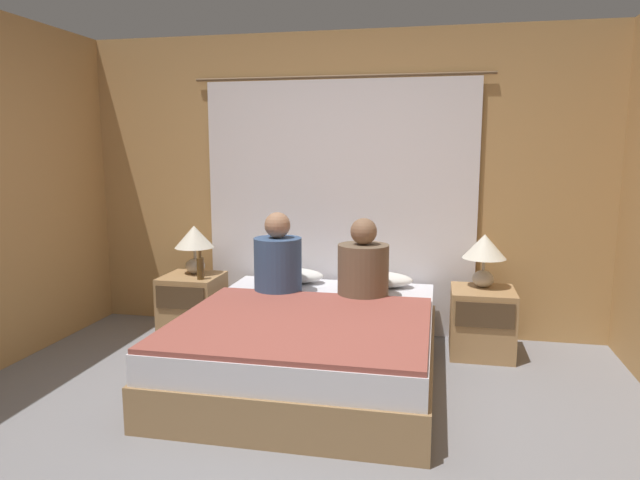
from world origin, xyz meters
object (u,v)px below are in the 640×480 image
(person_right_in_bed, at_px, (363,266))
(nightstand_left, at_px, (193,305))
(bed, at_px, (311,345))
(nightstand_right, at_px, (482,322))
(beer_bottle_on_left_stand, at_px, (200,268))
(lamp_right, at_px, (484,251))
(pillow_left, at_px, (290,275))
(pillow_right, at_px, (377,279))
(person_left_in_bed, at_px, (278,261))
(lamp_left, at_px, (194,241))

(person_right_in_bed, bearing_deg, nightstand_left, 171.67)
(bed, height_order, nightstand_left, nightstand_left)
(bed, xyz_separation_m, nightstand_right, (1.17, 0.69, 0.03))
(nightstand_right, relative_size, beer_bottle_on_left_stand, 2.16)
(lamp_right, relative_size, pillow_left, 0.73)
(lamp_right, distance_m, person_right_in_bed, 0.93)
(nightstand_right, relative_size, pillow_right, 0.91)
(pillow_left, height_order, person_right_in_bed, person_right_in_bed)
(nightstand_left, bearing_deg, pillow_left, 9.68)
(bed, height_order, person_left_in_bed, person_left_in_bed)
(person_left_in_bed, xyz_separation_m, beer_bottle_on_left_stand, (-0.68, 0.10, -0.10))
(bed, height_order, lamp_left, lamp_left)
(person_left_in_bed, height_order, person_right_in_bed, person_left_in_bed)
(bed, height_order, beer_bottle_on_left_stand, beer_bottle_on_left_stand)
(beer_bottle_on_left_stand, bearing_deg, person_right_in_bed, -4.20)
(beer_bottle_on_left_stand, bearing_deg, person_left_in_bed, -8.23)
(beer_bottle_on_left_stand, bearing_deg, pillow_right, 10.30)
(nightstand_right, relative_size, lamp_left, 1.25)
(nightstand_left, height_order, nightstand_right, same)
(bed, distance_m, person_left_in_bed, 0.77)
(pillow_right, distance_m, beer_bottle_on_left_stand, 1.43)
(bed, xyz_separation_m, beer_bottle_on_left_stand, (-1.04, 0.57, 0.38))
(person_right_in_bed, bearing_deg, lamp_left, 168.69)
(nightstand_left, height_order, lamp_right, lamp_right)
(beer_bottle_on_left_stand, bearing_deg, bed, -28.69)
(nightstand_left, xyz_separation_m, nightstand_right, (2.35, 0.00, 0.00))
(pillow_right, bearing_deg, lamp_right, -4.23)
(nightstand_right, height_order, lamp_right, lamp_right)
(lamp_right, relative_size, person_left_in_bed, 0.65)
(lamp_left, height_order, person_left_in_bed, person_left_in_bed)
(lamp_left, xyz_separation_m, person_right_in_bed, (1.47, -0.29, -0.10))
(nightstand_left, height_order, person_left_in_bed, person_left_in_bed)
(bed, distance_m, pillow_left, 0.95)
(lamp_right, relative_size, person_right_in_bed, 0.69)
(lamp_right, bearing_deg, person_left_in_bed, -169.21)
(bed, relative_size, pillow_left, 3.58)
(lamp_right, bearing_deg, nightstand_left, -178.09)
(nightstand_left, distance_m, person_left_in_bed, 0.95)
(pillow_left, xyz_separation_m, person_left_in_bed, (-0.00, -0.35, 0.19))
(bed, relative_size, person_right_in_bed, 3.38)
(person_left_in_bed, distance_m, beer_bottle_on_left_stand, 0.69)
(nightstand_left, xyz_separation_m, lamp_right, (2.35, 0.08, 0.53))
(pillow_left, bearing_deg, pillow_right, 0.00)
(pillow_right, xyz_separation_m, person_left_in_bed, (-0.73, -0.35, 0.19))
(bed, bearing_deg, beer_bottle_on_left_stand, 151.31)
(bed, distance_m, lamp_left, 1.51)
(nightstand_left, height_order, lamp_left, lamp_left)
(pillow_right, relative_size, beer_bottle_on_left_stand, 2.38)
(bed, relative_size, person_left_in_bed, 3.23)
(lamp_right, xyz_separation_m, pillow_right, (-0.81, 0.06, -0.27))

